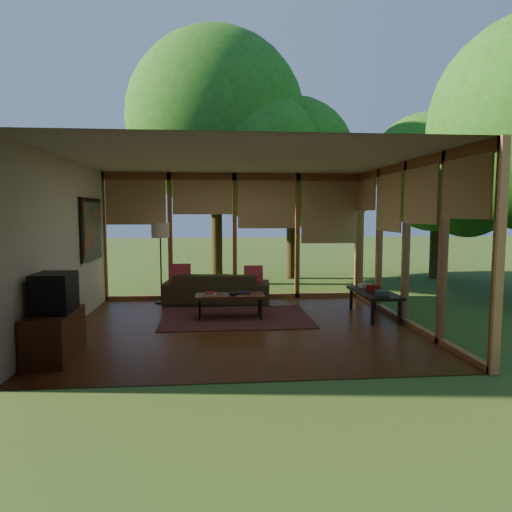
{
  "coord_description": "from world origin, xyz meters",
  "views": [
    {
      "loc": [
        -0.43,
        -7.33,
        1.85
      ],
      "look_at": [
        0.3,
        0.7,
        1.09
      ],
      "focal_mm": 32.0,
      "sensor_mm": 36.0,
      "label": 1
    }
  ],
  "objects": [
    {
      "name": "ct_book_upper",
      "position": [
        -0.52,
        0.52,
        0.47
      ],
      "size": [
        0.18,
        0.14,
        0.03
      ],
      "primitive_type": "cube",
      "rotation": [
        0.0,
        0.0,
        -0.13
      ],
      "color": "maroon",
      "rests_on": "coffee_table"
    },
    {
      "name": "ct_book_lower",
      "position": [
        -0.52,
        0.52,
        0.44
      ],
      "size": [
        0.26,
        0.22,
        0.03
      ],
      "primitive_type": "cube",
      "rotation": [
        0.0,
        0.0,
        -0.26
      ],
      "color": "#BCB7AA",
      "rests_on": "coffee_table"
    },
    {
      "name": "coffee_table",
      "position": [
        -0.17,
        0.57,
        0.39
      ],
      "size": [
        1.2,
        0.5,
        0.43
      ],
      "color": "#552C17",
      "rests_on": "floor"
    },
    {
      "name": "wall_painting",
      "position": [
        -2.71,
        1.4,
        1.55
      ],
      "size": [
        0.06,
        1.35,
        1.15
      ],
      "color": "black",
      "rests_on": "wall_left"
    },
    {
      "name": "television",
      "position": [
        -2.45,
        -1.45,
        0.85
      ],
      "size": [
        0.45,
        0.55,
        0.5
      ],
      "primitive_type": "cube",
      "color": "black",
      "rests_on": "media_cabinet"
    },
    {
      "name": "side_console",
      "position": [
        2.4,
        0.49,
        0.41
      ],
      "size": [
        0.6,
        1.4,
        0.46
      ],
      "color": "black",
      "rests_on": "floor"
    },
    {
      "name": "rug",
      "position": [
        -0.06,
        0.62,
        0.01
      ],
      "size": [
        2.6,
        1.84,
        0.01
      ],
      "primitive_type": "cube",
      "color": "maroon",
      "rests_on": "floor"
    },
    {
      "name": "wall_left",
      "position": [
        -2.75,
        0.0,
        1.35
      ],
      "size": [
        0.04,
        5.0,
        2.7
      ],
      "primitive_type": "cube",
      "color": "beige",
      "rests_on": "ground"
    },
    {
      "name": "floor_lamp",
      "position": [
        -1.53,
        2.09,
        1.41
      ],
      "size": [
        0.36,
        0.36,
        1.65
      ],
      "color": "black",
      "rests_on": "floor"
    },
    {
      "name": "ct_bowl",
      "position": [
        -0.12,
        0.47,
        0.46
      ],
      "size": [
        0.16,
        0.16,
        0.07
      ],
      "primitive_type": "ellipsoid",
      "color": "black",
      "rests_on": "coffee_table"
    },
    {
      "name": "media_cabinet",
      "position": [
        -2.47,
        -1.45,
        0.3
      ],
      "size": [
        0.5,
        1.0,
        0.6
      ],
      "primitive_type": "cube",
      "color": "#552C17",
      "rests_on": "floor"
    },
    {
      "name": "tree_ne",
      "position": [
        1.75,
        5.52,
        3.29
      ],
      "size": [
        3.55,
        3.55,
        5.07
      ],
      "color": "#3B2C15",
      "rests_on": "ground"
    },
    {
      "name": "exterior_lawn",
      "position": [
        8.0,
        8.0,
        -0.01
      ],
      "size": [
        40.0,
        40.0,
        0.0
      ],
      "primitive_type": "plane",
      "color": "#3B5A21",
      "rests_on": "ground"
    },
    {
      "name": "tree_nw",
      "position": [
        -0.37,
        4.67,
        4.19
      ],
      "size": [
        4.55,
        4.55,
        6.47
      ],
      "color": "#3B2C15",
      "rests_on": "ground"
    },
    {
      "name": "console_book_c",
      "position": [
        2.4,
        0.94,
        0.49
      ],
      "size": [
        0.26,
        0.2,
        0.06
      ],
      "primitive_type": "cube",
      "rotation": [
        0.0,
        0.0,
        0.12
      ],
      "color": "#BCB7AA",
      "rests_on": "side_console"
    },
    {
      "name": "ct_book_side",
      "position": [
        0.08,
        0.65,
        0.44
      ],
      "size": [
        0.24,
        0.2,
        0.03
      ],
      "primitive_type": "cube",
      "rotation": [
        0.0,
        0.0,
        -0.19
      ],
      "color": "#161833",
      "rests_on": "coffee_table"
    },
    {
      "name": "sofa",
      "position": [
        -0.39,
        2.0,
        0.31
      ],
      "size": [
        2.23,
        1.07,
        0.63
      ],
      "primitive_type": "imported",
      "rotation": [
        0.0,
        0.0,
        3.03
      ],
      "color": "#3D351E",
      "rests_on": "floor"
    },
    {
      "name": "wall_front",
      "position": [
        0.0,
        -2.5,
        1.35
      ],
      "size": [
        5.5,
        0.04,
        2.7
      ],
      "primitive_type": "cube",
      "color": "beige",
      "rests_on": "ground"
    },
    {
      "name": "floor",
      "position": [
        0.0,
        0.0,
        0.0
      ],
      "size": [
        5.5,
        5.5,
        0.0
      ],
      "primitive_type": "plane",
      "color": "#5C2F18",
      "rests_on": "ground"
    },
    {
      "name": "console_book_a",
      "position": [
        2.4,
        0.09,
        0.5
      ],
      "size": [
        0.26,
        0.22,
        0.08
      ],
      "primitive_type": "cube",
      "rotation": [
        0.0,
        0.0,
        -0.29
      ],
      "color": "#305544",
      "rests_on": "side_console"
    },
    {
      "name": "window_wall_back",
      "position": [
        0.0,
        2.5,
        1.35
      ],
      "size": [
        5.5,
        0.12,
        2.7
      ],
      "primitive_type": "cube",
      "color": "#9C6030",
      "rests_on": "ground"
    },
    {
      "name": "window_wall_right",
      "position": [
        2.75,
        0.0,
        1.35
      ],
      "size": [
        0.12,
        5.0,
        2.7
      ],
      "primitive_type": "cube",
      "color": "#9C6030",
      "rests_on": "ground"
    },
    {
      "name": "ceiling",
      "position": [
        0.0,
        0.0,
        2.7
      ],
      "size": [
        5.5,
        5.5,
        0.0
      ],
      "primitive_type": "plane",
      "rotation": [
        3.14,
        0.0,
        0.0
      ],
      "color": "silver",
      "rests_on": "ground"
    },
    {
      "name": "tree_far",
      "position": [
        5.52,
        5.12,
        2.97
      ],
      "size": [
        3.31,
        3.31,
        4.64
      ],
      "color": "#3B2C15",
      "rests_on": "ground"
    },
    {
      "name": "console_book_b",
      "position": [
        2.4,
        0.54,
        0.51
      ],
      "size": [
        0.28,
        0.24,
        0.11
      ],
      "primitive_type": "cube",
      "rotation": [
        0.0,
        0.0,
        -0.35
      ],
      "color": "maroon",
      "rests_on": "side_console"
    },
    {
      "name": "pillow_left",
      "position": [
        -1.14,
        1.95,
        0.6
      ],
      "size": [
        0.43,
        0.23,
        0.45
      ],
      "primitive_type": "cube",
      "rotation": [
        -0.21,
        0.0,
        0.0
      ],
      "color": "maroon",
      "rests_on": "sofa"
    },
    {
      "name": "pillow_right",
      "position": [
        0.36,
        1.95,
        0.57
      ],
      "size": [
        0.38,
        0.2,
        0.4
      ],
      "primitive_type": "cube",
      "rotation": [
        -0.21,
        0.0,
        0.0
      ],
      "color": "maroon",
      "rests_on": "sofa"
    }
  ]
}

